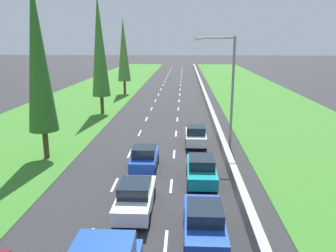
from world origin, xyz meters
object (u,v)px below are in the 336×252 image
(poplar_tree_second, at_px, (38,56))
(white_hatchback_right_lane, at_px, (196,136))
(white_sedan_centre_lane, at_px, (135,196))
(poplar_tree_third, at_px, (99,46))
(blue_sedan_right_lane, at_px, (204,222))
(poplar_tree_fourth, at_px, (124,50))
(street_light_mast, at_px, (228,85))
(teal_sedan_right_lane, at_px, (201,169))
(blue_hatchback_centre_lane, at_px, (145,158))

(poplar_tree_second, bearing_deg, white_hatchback_right_lane, 18.79)
(poplar_tree_second, bearing_deg, white_sedan_centre_lane, -44.65)
(white_sedan_centre_lane, height_order, poplar_tree_third, poplar_tree_third)
(white_sedan_centre_lane, bearing_deg, white_hatchback_right_lane, 73.31)
(blue_sedan_right_lane, distance_m, poplar_tree_third, 29.25)
(blue_sedan_right_lane, bearing_deg, poplar_tree_fourth, 104.51)
(blue_sedan_right_lane, height_order, poplar_tree_fourth, poplar_tree_fourth)
(white_hatchback_right_lane, bearing_deg, poplar_tree_second, -161.21)
(poplar_tree_third, xyz_separation_m, street_light_mast, (13.38, -13.00, -2.74))
(teal_sedan_right_lane, distance_m, poplar_tree_fourth, 37.60)
(poplar_tree_second, bearing_deg, poplar_tree_fourth, 89.16)
(poplar_tree_fourth, bearing_deg, poplar_tree_second, -90.84)
(white_sedan_centre_lane, height_order, blue_hatchback_centre_lane, blue_hatchback_centre_lane)
(white_hatchback_right_lane, height_order, poplar_tree_second, poplar_tree_second)
(poplar_tree_second, xyz_separation_m, poplar_tree_fourth, (0.46, 31.65, -0.52))
(blue_hatchback_centre_lane, bearing_deg, teal_sedan_right_lane, -25.54)
(blue_sedan_right_lane, distance_m, poplar_tree_fourth, 43.60)
(white_sedan_centre_lane, xyz_separation_m, blue_sedan_right_lane, (3.42, -2.36, 0.00))
(poplar_tree_third, bearing_deg, poplar_tree_second, -91.46)
(blue_sedan_right_lane, height_order, poplar_tree_second, poplar_tree_second)
(white_hatchback_right_lane, bearing_deg, poplar_tree_fourth, 111.36)
(blue_hatchback_centre_lane, bearing_deg, white_sedan_centre_lane, -88.09)
(poplar_tree_second, distance_m, street_light_mast, 14.33)
(poplar_tree_second, distance_m, poplar_tree_third, 16.09)
(blue_sedan_right_lane, xyz_separation_m, poplar_tree_third, (-10.86, 26.20, 7.16))
(teal_sedan_right_lane, xyz_separation_m, poplar_tree_fourth, (-10.98, 35.40, 6.28))
(poplar_tree_fourth, distance_m, street_light_mast, 31.57)
(blue_hatchback_centre_lane, relative_size, street_light_mast, 0.43)
(teal_sedan_right_lane, xyz_separation_m, street_light_mast, (2.34, 6.84, 4.42))
(teal_sedan_right_lane, relative_size, poplar_tree_fourth, 0.37)
(street_light_mast, bearing_deg, poplar_tree_fourth, 115.01)
(blue_sedan_right_lane, distance_m, white_hatchback_right_lane, 13.97)
(street_light_mast, bearing_deg, white_sedan_centre_lane, -118.71)
(poplar_tree_third, bearing_deg, blue_hatchback_centre_lane, -68.11)
(white_sedan_centre_lane, height_order, blue_sedan_right_lane, same)
(poplar_tree_second, bearing_deg, blue_hatchback_centre_lane, -14.26)
(white_hatchback_right_lane, bearing_deg, blue_hatchback_centre_lane, -122.36)
(blue_sedan_right_lane, relative_size, poplar_tree_fourth, 0.37)
(blue_hatchback_centre_lane, xyz_separation_m, white_hatchback_right_lane, (3.67, 5.80, 0.00))
(white_hatchback_right_lane, height_order, street_light_mast, street_light_mast)
(white_sedan_centre_lane, distance_m, blue_sedan_right_lane, 4.16)
(white_hatchback_right_lane, bearing_deg, poplar_tree_third, 131.75)
(white_sedan_centre_lane, height_order, street_light_mast, street_light_mast)
(teal_sedan_right_lane, distance_m, poplar_tree_third, 23.80)
(white_sedan_centre_lane, xyz_separation_m, blue_hatchback_centre_lane, (-0.19, 5.81, 0.02))
(white_sedan_centre_lane, height_order, white_hatchback_right_lane, white_hatchback_right_lane)
(white_sedan_centre_lane, height_order, poplar_tree_fourth, poplar_tree_fourth)
(blue_sedan_right_lane, xyz_separation_m, teal_sedan_right_lane, (0.17, 6.36, 0.00))
(teal_sedan_right_lane, distance_m, white_hatchback_right_lane, 7.61)
(poplar_tree_fourth, bearing_deg, white_hatchback_right_lane, -68.64)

